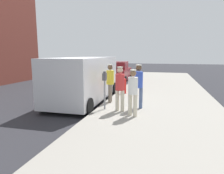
# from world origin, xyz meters

# --- Properties ---
(ground_plane) EXTENTS (80.00, 80.00, 0.00)m
(ground_plane) POSITION_xyz_m (0.00, 0.00, 0.00)
(ground_plane) COLOR #2D2D33
(sidewalk_slab) EXTENTS (5.00, 32.00, 0.15)m
(sidewalk_slab) POSITION_xyz_m (3.50, 0.00, 0.07)
(sidewalk_slab) COLOR #9E998E
(sidewalk_slab) RESTS_ON ground
(parking_meter_near) EXTENTS (0.14, 0.18, 1.52)m
(parking_meter_near) POSITION_xyz_m (1.35, -0.58, 1.18)
(parking_meter_near) COLOR gray
(parking_meter_near) RESTS_ON sidewalk_slab
(pedestrian_in_yellow) EXTENTS (0.34, 0.36, 1.71)m
(pedestrian_in_yellow) POSITION_xyz_m (1.25, 0.57, 1.13)
(pedestrian_in_yellow) COLOR #726656
(pedestrian_in_yellow) RESTS_ON sidewalk_slab
(pedestrian_in_red) EXTENTS (0.36, 0.34, 1.70)m
(pedestrian_in_red) POSITION_xyz_m (1.99, -0.70, 1.12)
(pedestrian_in_red) COLOR beige
(pedestrian_in_red) RESTS_ON sidewalk_slab
(pedestrian_in_white) EXTENTS (0.34, 0.34, 1.64)m
(pedestrian_in_white) POSITION_xyz_m (2.56, -1.17, 1.08)
(pedestrian_in_white) COLOR beige
(pedestrian_in_white) RESTS_ON sidewalk_slab
(pedestrian_in_blue) EXTENTS (0.35, 0.34, 1.76)m
(pedestrian_in_blue) POSITION_xyz_m (2.61, -0.12, 1.16)
(pedestrian_in_blue) COLOR #4C608C
(pedestrian_in_blue) RESTS_ON sidewalk_slab
(parked_van) EXTENTS (2.24, 5.25, 2.15)m
(parked_van) POSITION_xyz_m (-0.15, 0.96, 1.15)
(parked_van) COLOR #BCBCC1
(parked_van) RESTS_ON ground
(parked_sedan_ahead) EXTENTS (2.12, 4.48, 1.65)m
(parked_sedan_ahead) POSITION_xyz_m (-0.36, 8.75, 0.75)
(parked_sedan_ahead) COLOR maroon
(parked_sedan_ahead) RESTS_ON ground
(fire_hydrant) EXTENTS (0.24, 0.24, 0.86)m
(fire_hydrant) POSITION_xyz_m (1.45, 2.71, 0.57)
(fire_hydrant) COLOR red
(fire_hydrant) RESTS_ON sidewalk_slab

